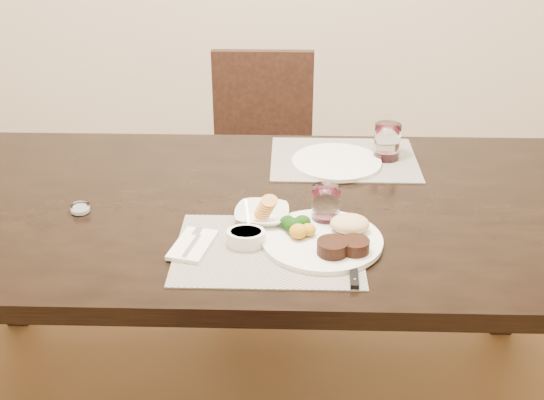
{
  "coord_description": "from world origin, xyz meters",
  "views": [
    {
      "loc": [
        0.12,
        -1.69,
        1.63
      ],
      "look_at": [
        0.07,
        -0.12,
        0.82
      ],
      "focal_mm": 45.0,
      "sensor_mm": 36.0,
      "label": 1
    }
  ],
  "objects_px": {
    "chair_far": "(262,151)",
    "dinner_plate": "(328,237)",
    "wine_glass_near": "(326,207)",
    "far_plate": "(337,162)",
    "steak_knife": "(353,270)",
    "cracker_bowl": "(262,215)"
  },
  "relations": [
    {
      "from": "wine_glass_near",
      "to": "cracker_bowl",
      "type": "bearing_deg",
      "value": 180.0
    },
    {
      "from": "steak_knife",
      "to": "far_plate",
      "type": "distance_m",
      "value": 0.61
    },
    {
      "from": "steak_knife",
      "to": "chair_far",
      "type": "bearing_deg",
      "value": 103.87
    },
    {
      "from": "dinner_plate",
      "to": "cracker_bowl",
      "type": "distance_m",
      "value": 0.2
    },
    {
      "from": "cracker_bowl",
      "to": "wine_glass_near",
      "type": "height_order",
      "value": "wine_glass_near"
    },
    {
      "from": "chair_far",
      "to": "wine_glass_near",
      "type": "bearing_deg",
      "value": -78.63
    },
    {
      "from": "dinner_plate",
      "to": "far_plate",
      "type": "relative_size",
      "value": 1.09
    },
    {
      "from": "dinner_plate",
      "to": "wine_glass_near",
      "type": "xyz_separation_m",
      "value": [
        -0.0,
        0.11,
        0.03
      ]
    },
    {
      "from": "steak_knife",
      "to": "cracker_bowl",
      "type": "distance_m",
      "value": 0.32
    },
    {
      "from": "steak_knife",
      "to": "wine_glass_near",
      "type": "xyz_separation_m",
      "value": [
        -0.06,
        0.23,
        0.04
      ]
    },
    {
      "from": "dinner_plate",
      "to": "steak_knife",
      "type": "height_order",
      "value": "dinner_plate"
    },
    {
      "from": "chair_far",
      "to": "wine_glass_near",
      "type": "relative_size",
      "value": 8.8
    },
    {
      "from": "chair_far",
      "to": "far_plate",
      "type": "relative_size",
      "value": 3.23
    },
    {
      "from": "dinner_plate",
      "to": "wine_glass_near",
      "type": "height_order",
      "value": "wine_glass_near"
    },
    {
      "from": "chair_far",
      "to": "dinner_plate",
      "type": "relative_size",
      "value": 2.96
    },
    {
      "from": "chair_far",
      "to": "cracker_bowl",
      "type": "bearing_deg",
      "value": -87.57
    },
    {
      "from": "wine_glass_near",
      "to": "far_plate",
      "type": "height_order",
      "value": "wine_glass_near"
    },
    {
      "from": "chair_far",
      "to": "far_plate",
      "type": "xyz_separation_m",
      "value": [
        0.26,
        -0.67,
        0.26
      ]
    },
    {
      "from": "dinner_plate",
      "to": "steak_knife",
      "type": "bearing_deg",
      "value": -90.95
    },
    {
      "from": "cracker_bowl",
      "to": "steak_knife",
      "type": "bearing_deg",
      "value": -46.39
    },
    {
      "from": "chair_far",
      "to": "wine_glass_near",
      "type": "distance_m",
      "value": 1.11
    },
    {
      "from": "chair_far",
      "to": "dinner_plate",
      "type": "xyz_separation_m",
      "value": [
        0.21,
        -1.16,
        0.27
      ]
    }
  ]
}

